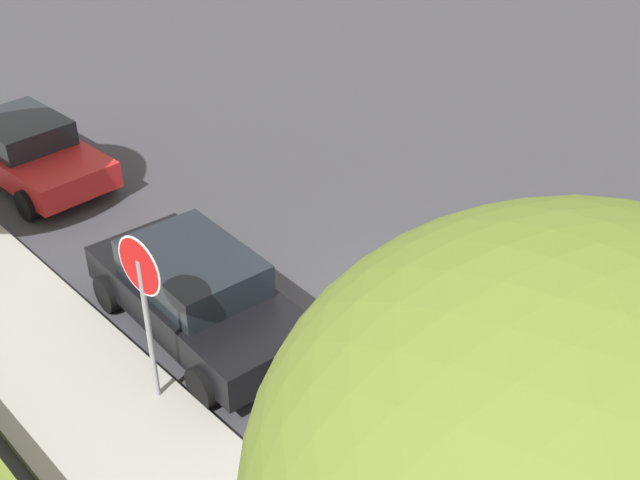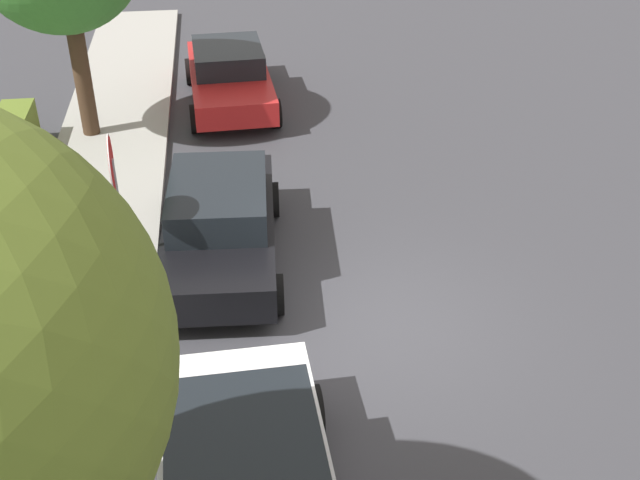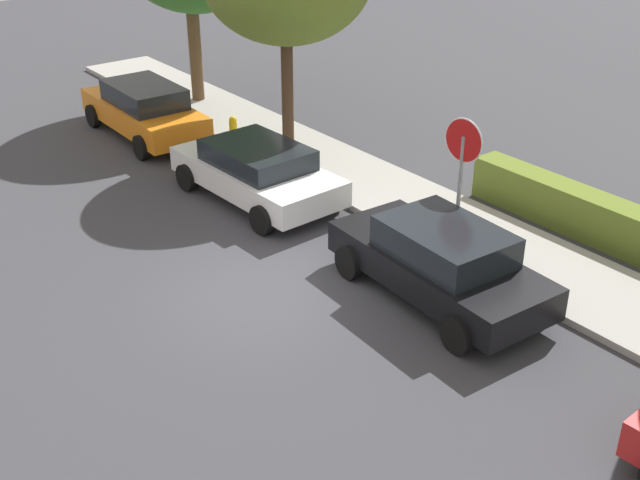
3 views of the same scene
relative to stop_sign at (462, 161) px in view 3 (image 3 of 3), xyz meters
The scene contains 8 objects.
ground_plane 4.40m from the stop_sign, 105.88° to the right, with size 60.00×60.00×0.00m, color #38383D.
sidewalk_curb 2.34m from the stop_sign, 142.55° to the left, with size 32.00×2.34×0.14m, color #9E9B93.
stop_sign is the anchor object (origin of this frame).
parked_car_black 2.12m from the stop_sign, 56.25° to the right, with size 4.38×2.19×1.45m.
parked_car_white 5.01m from the stop_sign, 160.45° to the right, with size 4.38×2.25×1.33m.
parked_car_orange 10.12m from the stop_sign, behind, with size 4.55×1.99×1.47m.
fire_hydrant 8.22m from the stop_sign, behind, with size 0.30×0.22×0.72m.
front_yard_hedge 3.86m from the stop_sign, 50.40° to the left, with size 7.96×0.68×0.94m.
Camera 3 is at (10.50, -6.96, 7.65)m, focal length 45.00 mm.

